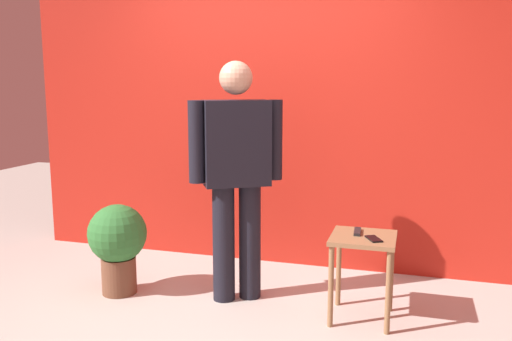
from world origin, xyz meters
name	(u,v)px	position (x,y,z in m)	size (l,w,h in m)	color
ground_plane	(199,334)	(0.00, 0.00, 0.00)	(12.00, 12.00, 0.00)	#B7B2A8
back_wall_red	(265,81)	(0.00, 1.55, 1.60)	(4.41, 0.12, 3.20)	#B52217
standing_person	(236,169)	(0.05, 0.63, 0.97)	(0.65, 0.45, 1.74)	black
side_table	(363,253)	(0.97, 0.53, 0.47)	(0.42, 0.42, 0.58)	olive
cell_phone	(374,239)	(1.04, 0.46, 0.59)	(0.07, 0.14, 0.01)	black
tv_remote	(357,232)	(0.92, 0.59, 0.59)	(0.04, 0.17, 0.02)	black
potted_plant	(118,241)	(-0.84, 0.46, 0.41)	(0.44, 0.44, 0.69)	brown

